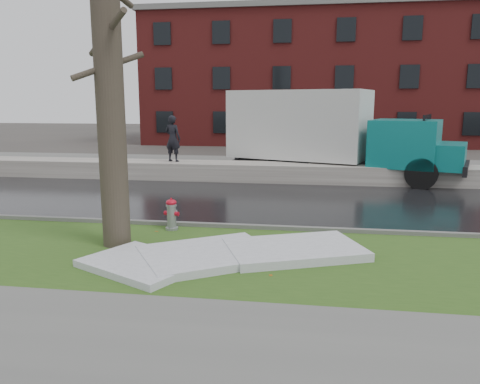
# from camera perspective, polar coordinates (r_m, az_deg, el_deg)

# --- Properties ---
(ground) EXTENTS (120.00, 120.00, 0.00)m
(ground) POSITION_cam_1_polar(r_m,az_deg,el_deg) (11.23, -2.08, -5.88)
(ground) COLOR #47423D
(ground) RESTS_ON ground
(verge) EXTENTS (60.00, 4.50, 0.04)m
(verge) POSITION_cam_1_polar(r_m,az_deg,el_deg) (10.05, -3.42, -7.79)
(verge) COLOR #2C4F1A
(verge) RESTS_ON ground
(sidewalk) EXTENTS (60.00, 3.00, 0.05)m
(sidewalk) POSITION_cam_1_polar(r_m,az_deg,el_deg) (6.73, -10.41, -17.77)
(sidewalk) COLOR slate
(sidewalk) RESTS_ON ground
(road) EXTENTS (60.00, 7.00, 0.03)m
(road) POSITION_cam_1_polar(r_m,az_deg,el_deg) (15.53, 1.00, -1.11)
(road) COLOR black
(road) RESTS_ON ground
(parking_lot) EXTENTS (60.00, 9.00, 0.03)m
(parking_lot) POSITION_cam_1_polar(r_m,az_deg,el_deg) (23.87, 3.72, 3.07)
(parking_lot) COLOR slate
(parking_lot) RESTS_ON ground
(curb) EXTENTS (60.00, 0.15, 0.14)m
(curb) POSITION_cam_1_polar(r_m,az_deg,el_deg) (12.15, -1.21, -4.22)
(curb) COLOR slate
(curb) RESTS_ON ground
(snowbank) EXTENTS (60.00, 1.60, 0.75)m
(snowbank) POSITION_cam_1_polar(r_m,az_deg,el_deg) (19.58, 2.64, 2.44)
(snowbank) COLOR #BCB6AB
(snowbank) RESTS_ON ground
(brick_building) EXTENTS (26.00, 12.00, 10.00)m
(brick_building) POSITION_cam_1_polar(r_m,az_deg,el_deg) (40.60, 8.84, 13.20)
(brick_building) COLOR maroon
(brick_building) RESTS_ON ground
(bg_tree_left) EXTENTS (1.40, 1.62, 6.50)m
(bg_tree_left) POSITION_cam_1_polar(r_m,az_deg,el_deg) (35.45, -14.91, 10.64)
(bg_tree_left) COLOR brown
(bg_tree_left) RESTS_ON ground
(bg_tree_center) EXTENTS (1.40, 1.62, 6.50)m
(bg_tree_center) POSITION_cam_1_polar(r_m,az_deg,el_deg) (37.43, -3.80, 10.96)
(bg_tree_center) COLOR brown
(bg_tree_center) RESTS_ON ground
(fire_hydrant) EXTENTS (0.41, 0.36, 0.82)m
(fire_hydrant) POSITION_cam_1_polar(r_m,az_deg,el_deg) (12.01, -8.34, -2.52)
(fire_hydrant) COLOR gray
(fire_hydrant) RESTS_ON verge
(tree) EXTENTS (1.46, 1.65, 7.69)m
(tree) POSITION_cam_1_polar(r_m,az_deg,el_deg) (10.67, -15.73, 14.14)
(tree) COLOR brown
(tree) RESTS_ON verge
(box_truck) EXTENTS (11.28, 5.54, 3.77)m
(box_truck) POSITION_cam_1_polar(r_m,az_deg,el_deg) (20.68, 10.33, 7.23)
(box_truck) COLOR black
(box_truck) RESTS_ON ground
(worker) EXTENTS (0.82, 0.65, 1.96)m
(worker) POSITION_cam_1_polar(r_m,az_deg,el_deg) (20.22, -8.19, 6.47)
(worker) COLOR black
(worker) RESTS_ON snowbank
(snow_patch_near) EXTENTS (3.27, 3.08, 0.16)m
(snow_patch_near) POSITION_cam_1_polar(r_m,az_deg,el_deg) (9.81, -3.97, -7.65)
(snow_patch_near) COLOR silver
(snow_patch_near) RESTS_ON verge
(snow_patch_far) EXTENTS (2.69, 2.44, 0.14)m
(snow_patch_far) POSITION_cam_1_polar(r_m,az_deg,el_deg) (9.52, -11.90, -8.52)
(snow_patch_far) COLOR silver
(snow_patch_far) RESTS_ON verge
(snow_patch_side) EXTENTS (3.27, 2.71, 0.18)m
(snow_patch_side) POSITION_cam_1_polar(r_m,az_deg,el_deg) (10.16, 6.62, -6.98)
(snow_patch_side) COLOR silver
(snow_patch_side) RESTS_ON verge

